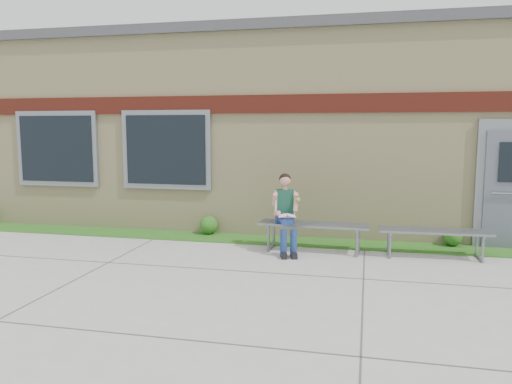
# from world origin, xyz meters

# --- Properties ---
(ground) EXTENTS (80.00, 80.00, 0.00)m
(ground) POSITION_xyz_m (0.00, 0.00, 0.00)
(ground) COLOR #9E9E99
(ground) RESTS_ON ground
(grass_strip) EXTENTS (16.00, 0.80, 0.02)m
(grass_strip) POSITION_xyz_m (0.00, 2.60, 0.01)
(grass_strip) COLOR #295316
(grass_strip) RESTS_ON ground
(school_building) EXTENTS (16.20, 6.22, 4.20)m
(school_building) POSITION_xyz_m (-0.00, 5.99, 2.10)
(school_building) COLOR beige
(school_building) RESTS_ON ground
(bench_left) EXTENTS (1.92, 0.61, 0.49)m
(bench_left) POSITION_xyz_m (0.12, 2.00, 0.38)
(bench_left) COLOR slate
(bench_left) RESTS_ON ground
(bench_right) EXTENTS (1.81, 0.54, 0.47)m
(bench_right) POSITION_xyz_m (2.12, 2.00, 0.36)
(bench_right) COLOR slate
(bench_right) RESTS_ON ground
(girl) EXTENTS (0.54, 0.82, 1.36)m
(girl) POSITION_xyz_m (-0.34, 1.80, 0.73)
(girl) COLOR navy
(girl) RESTS_ON ground
(shrub_mid) EXTENTS (0.37, 0.37, 0.37)m
(shrub_mid) POSITION_xyz_m (-2.08, 2.85, 0.20)
(shrub_mid) COLOR #295316
(shrub_mid) RESTS_ON grass_strip
(shrub_east) EXTENTS (0.34, 0.34, 0.34)m
(shrub_east) POSITION_xyz_m (2.55, 2.85, 0.19)
(shrub_east) COLOR #295316
(shrub_east) RESTS_ON grass_strip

